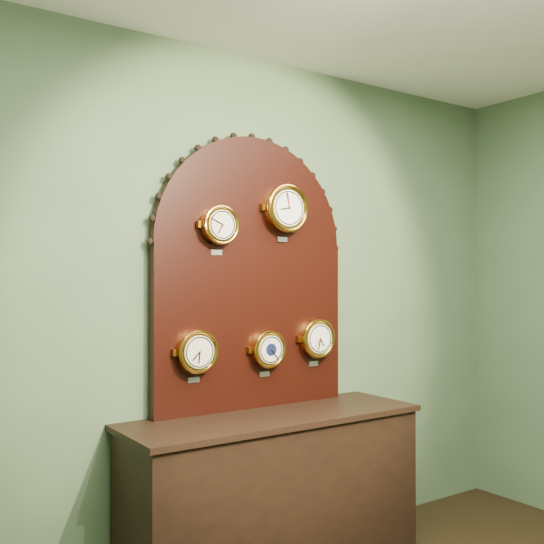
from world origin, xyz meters
TOP-DOWN VIEW (x-y plane):
  - wall_back at (0.00, 2.50)m, footprint 4.00×0.00m
  - shop_counter at (0.00, 2.23)m, footprint 1.60×0.50m
  - display_board at (0.00, 2.45)m, footprint 1.26×0.06m
  - roman_clock at (-0.24, 2.38)m, footprint 0.21×0.08m
  - arabic_clock at (0.18, 2.38)m, footprint 0.28×0.08m
  - hygrometer at (-0.38, 2.38)m, footprint 0.23×0.08m
  - barometer at (0.06, 2.38)m, footprint 0.21×0.08m
  - tide_clock at (0.41, 2.38)m, footprint 0.23×0.08m

SIDE VIEW (x-z plane):
  - shop_counter at x=0.00m, z-range 0.00..0.80m
  - barometer at x=0.06m, z-range 1.02..1.28m
  - hygrometer at x=-0.38m, z-range 1.03..1.31m
  - tide_clock at x=0.41m, z-range 1.06..1.34m
  - wall_back at x=0.00m, z-range -0.60..3.40m
  - display_board at x=0.00m, z-range 0.86..2.39m
  - roman_clock at x=-0.24m, z-range 1.70..1.96m
  - arabic_clock at x=0.18m, z-range 1.78..2.10m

